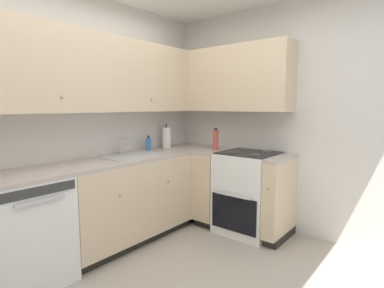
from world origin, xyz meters
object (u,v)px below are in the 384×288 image
dishwasher (25,231)px  soap_bottle (149,144)px  paper_towel_roll (167,138)px  oil_bottle (216,140)px  oven_range (248,192)px

dishwasher → soap_bottle: bearing=6.8°
dishwasher → paper_towel_roll: (1.82, 0.16, 0.61)m
soap_bottle → paper_towel_roll: size_ratio=0.55×
dishwasher → oil_bottle: (2.06, -0.43, 0.60)m
paper_towel_roll → dishwasher: bearing=-175.0°
soap_bottle → dishwasher: bearing=-173.2°
dishwasher → oil_bottle: size_ratio=3.31×
soap_bottle → oven_range: bearing=-62.4°
oven_range → paper_towel_roll: 1.23m
dishwasher → soap_bottle: (1.52, 0.18, 0.55)m
dishwasher → paper_towel_roll: 1.92m
oil_bottle → dishwasher: bearing=168.2°
dishwasher → oil_bottle: oil_bottle is taller
dishwasher → oven_range: bearing=-23.0°
soap_bottle → oil_bottle: size_ratio=0.67×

